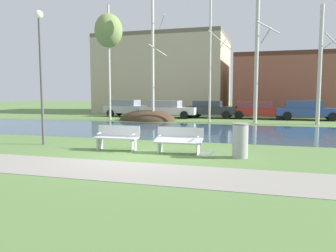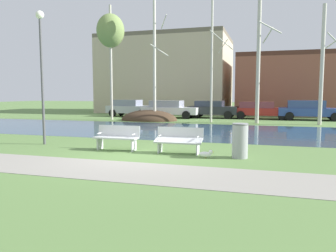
# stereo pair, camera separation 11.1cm
# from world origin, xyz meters

# --- Properties ---
(ground_plane) EXTENTS (120.00, 120.00, 0.00)m
(ground_plane) POSITION_xyz_m (0.00, 10.00, 0.00)
(ground_plane) COLOR #5B7F42
(paved_path_strip) EXTENTS (60.00, 2.14, 0.01)m
(paved_path_strip) POSITION_xyz_m (0.00, -1.89, 0.01)
(paved_path_strip) COLOR gray
(paved_path_strip) RESTS_ON ground
(river_band) EXTENTS (80.00, 8.15, 0.01)m
(river_band) POSITION_xyz_m (0.00, 7.74, 0.00)
(river_band) COLOR #33516B
(river_band) RESTS_ON ground
(soil_mound) EXTENTS (4.36, 3.02, 1.58)m
(soil_mound) POSITION_xyz_m (-4.55, 13.67, 0.00)
(soil_mound) COLOR #423021
(soil_mound) RESTS_ON ground
(bench_left) EXTENTS (1.61, 0.58, 0.87)m
(bench_left) POSITION_xyz_m (-1.14, 0.97, 0.47)
(bench_left) COLOR silver
(bench_left) RESTS_ON ground
(bench_right) EXTENTS (1.61, 0.58, 0.87)m
(bench_right) POSITION_xyz_m (1.14, 0.97, 0.47)
(bench_right) COLOR silver
(bench_right) RESTS_ON ground
(trash_bin) EXTENTS (0.51, 0.51, 1.09)m
(trash_bin) POSITION_xyz_m (3.17, 0.76, 0.56)
(trash_bin) COLOR #999B9E
(trash_bin) RESTS_ON ground
(seagull) EXTENTS (0.47, 0.17, 0.27)m
(seagull) POSITION_xyz_m (2.17, 0.40, 0.13)
(seagull) COLOR white
(seagull) RESTS_ON ground
(streetlamp) EXTENTS (0.32, 0.32, 5.18)m
(streetlamp) POSITION_xyz_m (-4.51, 1.38, 3.48)
(streetlamp) COLOR #4C4C51
(streetlamp) RESTS_ON ground
(birch_far_left) EXTENTS (2.11, 2.11, 8.70)m
(birch_far_left) POSITION_xyz_m (-7.60, 13.58, 6.73)
(birch_far_left) COLOR #BCB7A8
(birch_far_left) RESTS_ON ground
(birch_left) EXTENTS (1.20, 2.05, 9.05)m
(birch_left) POSITION_xyz_m (-3.96, 13.36, 4.59)
(birch_left) COLOR beige
(birch_left) RESTS_ON ground
(birch_center_left) EXTENTS (1.53, 2.57, 9.46)m
(birch_center_left) POSITION_xyz_m (0.25, 13.38, 4.76)
(birch_center_left) COLOR beige
(birch_center_left) RESTS_ON ground
(birch_center) EXTENTS (1.58, 2.33, 8.59)m
(birch_center) POSITION_xyz_m (3.37, 13.49, 4.38)
(birch_center) COLOR #BCB7A8
(birch_center) RESTS_ON ground
(birch_center_right) EXTENTS (1.45, 2.43, 7.62)m
(birch_center_right) POSITION_xyz_m (7.30, 13.45, 3.89)
(birch_center_right) COLOR beige
(birch_center_right) RESTS_ON ground
(parked_van_nearest_silver) EXTENTS (4.15, 2.08, 1.47)m
(parked_van_nearest_silver) POSITION_xyz_m (-7.70, 17.35, 0.78)
(parked_van_nearest_silver) COLOR #B2B5BC
(parked_van_nearest_silver) RESTS_ON ground
(parked_sedan_second_white) EXTENTS (4.72, 2.06, 1.44)m
(parked_sedan_second_white) POSITION_xyz_m (-3.81, 16.66, 0.76)
(parked_sedan_second_white) COLOR silver
(parked_sedan_second_white) RESTS_ON ground
(parked_hatch_third_dark) EXTENTS (4.07, 2.04, 1.42)m
(parked_hatch_third_dark) POSITION_xyz_m (-0.36, 17.59, 0.76)
(parked_hatch_third_dark) COLOR #282B30
(parked_hatch_third_dark) RESTS_ON ground
(parked_wagon_fourth_red) EXTENTS (4.78, 2.05, 1.36)m
(parked_wagon_fourth_red) POSITION_xyz_m (3.48, 17.72, 0.73)
(parked_wagon_fourth_red) COLOR maroon
(parked_wagon_fourth_red) RESTS_ON ground
(parked_suv_fifth_blue) EXTENTS (4.78, 2.14, 1.50)m
(parked_suv_fifth_blue) POSITION_xyz_m (7.11, 17.54, 0.79)
(parked_suv_fifth_blue) COLOR #2D4793
(parked_suv_fifth_blue) RESTS_ON ground
(building_beige_block) EXTENTS (13.24, 9.39, 8.09)m
(building_beige_block) POSITION_xyz_m (-6.62, 25.43, 4.05)
(building_beige_block) COLOR #BCAD8E
(building_beige_block) RESTS_ON ground
(building_brick_low) EXTENTS (15.52, 8.48, 5.77)m
(building_brick_low) POSITION_xyz_m (8.89, 25.31, 2.88)
(building_brick_low) COLOR brown
(building_brick_low) RESTS_ON ground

